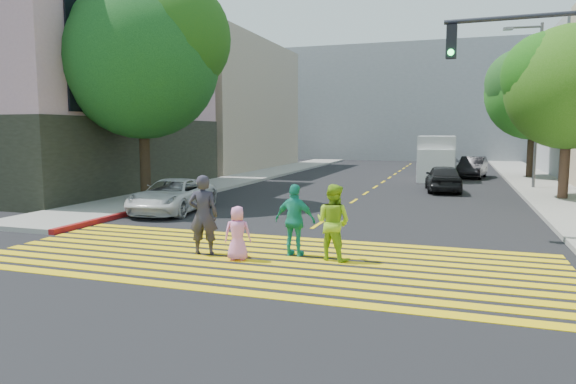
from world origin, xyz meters
The scene contains 23 objects.
ground centered at (0.00, 0.00, 0.00)m, with size 120.00×120.00×0.00m, color black.
sidewalk_left centered at (-8.50, 22.00, 0.07)m, with size 3.00×40.00×0.15m, color gray.
sidewalk_right centered at (8.50, 15.00, 0.07)m, with size 3.00×60.00×0.15m, color gray.
curb_red centered at (-6.90, 6.00, 0.08)m, with size 0.20×8.00×0.16m, color maroon.
crosswalk centered at (0.00, 1.28, 0.01)m, with size 13.40×5.30×0.01m.
lane_line centered at (0.00, 22.50, 0.01)m, with size 0.12×34.40×0.01m.
building_left_pink centered at (-16.00, 12.00, 4.58)m, with size 12.10×14.10×11.00m.
building_left_tan centered at (-16.00, 28.00, 5.00)m, with size 12.00×16.00×10.00m, color tan.
backdrop_block centered at (0.00, 48.00, 6.00)m, with size 30.00×8.00×12.00m, color gray.
tree_left centered at (-8.25, 8.98, 6.19)m, with size 7.35×6.93×9.19m.
tree_right_near centered at (8.58, 14.74, 5.10)m, with size 6.01×5.57×7.53m.
tree_right_far centered at (8.57, 25.76, 5.70)m, with size 7.48×7.40×8.44m.
pedestrian_man centered at (-1.60, 1.30, 0.97)m, with size 0.71×0.47×1.95m, color #2D2A37.
pedestrian_woman centered at (1.51, 1.75, 0.89)m, with size 0.86×0.67×1.78m, color #8BC120.
pedestrian_child centered at (-0.58, 1.03, 0.64)m, with size 0.62×0.40×1.27m, color #F586C9.
pedestrian_extra centered at (0.57, 1.84, 0.87)m, with size 1.02×0.42×1.74m, color teal.
white_sedan centered at (-5.80, 6.86, 0.62)m, with size 2.04×4.43×1.23m, color silver.
dark_car_near centered at (3.54, 16.90, 0.69)m, with size 1.62×4.02×1.37m, color black.
silver_car centered at (3.42, 29.01, 0.65)m, with size 1.83×4.50×1.31m, color #AAACB3.
dark_car_parked centered at (5.11, 25.72, 0.68)m, with size 1.45×4.16×1.37m, color black.
white_van centered at (2.91, 23.78, 1.29)m, with size 2.30×5.79×2.71m.
traffic_signal centered at (6.78, 5.32, 4.13)m, with size 4.35×0.40×6.38m.
street_lamp centered at (7.73, 19.07, 4.79)m, with size 1.89×0.37×8.34m.
Camera 1 is at (4.21, -9.68, 2.97)m, focal length 32.00 mm.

